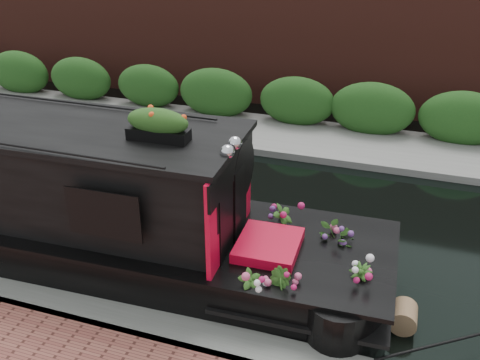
% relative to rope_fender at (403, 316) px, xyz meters
% --- Properties ---
extents(ground, '(80.00, 80.00, 0.00)m').
position_rel_rope_fender_xyz_m(ground, '(-3.30, 2.00, -0.19)').
color(ground, black).
rests_on(ground, ground).
extents(near_bank_coping, '(40.00, 0.60, 0.50)m').
position_rel_rope_fender_xyz_m(near_bank_coping, '(-3.30, -1.30, -0.19)').
color(near_bank_coping, slate).
rests_on(near_bank_coping, ground).
extents(far_bank_path, '(40.00, 2.40, 0.34)m').
position_rel_rope_fender_xyz_m(far_bank_path, '(-3.30, 6.20, -0.19)').
color(far_bank_path, slate).
rests_on(far_bank_path, ground).
extents(far_hedge, '(40.00, 1.10, 2.80)m').
position_rel_rope_fender_xyz_m(far_hedge, '(-3.30, 7.10, -0.19)').
color(far_hedge, '#204B19').
rests_on(far_hedge, ground).
extents(far_brick_wall, '(40.00, 1.00, 8.00)m').
position_rel_rope_fender_xyz_m(far_brick_wall, '(-3.30, 9.20, -0.19)').
color(far_brick_wall, '#4F221A').
rests_on(far_brick_wall, ground).
extents(rope_fender, '(0.38, 0.42, 0.38)m').
position_rel_rope_fender_xyz_m(rope_fender, '(0.00, 0.00, 0.00)').
color(rope_fender, olive).
rests_on(rope_fender, ground).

